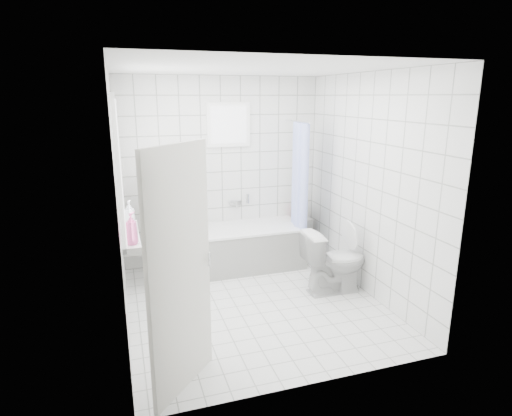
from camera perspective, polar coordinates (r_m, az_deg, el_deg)
name	(u,v)px	position (r m, az deg, el deg)	size (l,w,h in m)	color
ground	(254,304)	(5.07, -0.21, -12.66)	(3.00, 3.00, 0.00)	white
ceiling	(254,68)	(4.51, -0.24, 18.15)	(3.00, 3.00, 0.00)	white
wall_back	(222,172)	(6.04, -4.56, 4.84)	(2.80, 0.02, 2.60)	white
wall_front	(314,236)	(3.27, 7.79, -3.76)	(2.80, 0.02, 2.60)	white
wall_left	(119,204)	(4.41, -17.83, 0.50)	(0.02, 3.00, 2.60)	white
wall_right	(368,186)	(5.20, 14.65, 2.82)	(0.02, 3.00, 2.60)	white
window_left	(121,169)	(4.65, -17.60, 4.99)	(0.01, 0.90, 1.40)	white
window_back	(229,125)	(5.94, -3.63, 11.01)	(0.50, 0.01, 0.50)	white
window_sill	(130,236)	(4.82, -16.39, -3.66)	(0.18, 1.02, 0.08)	white
door	(180,273)	(3.40, -10.06, -8.55)	(0.04, 0.80, 2.00)	silver
bathtub	(235,248)	(5.96, -2.80, -5.31)	(1.87, 0.77, 0.58)	white
partition_wall	(160,223)	(5.61, -12.62, -2.02)	(0.15, 0.85, 1.50)	white
tiled_ledge	(297,236)	(6.52, 5.54, -3.73)	(0.40, 0.24, 0.55)	white
toilet	(335,261)	(5.30, 10.43, -6.98)	(0.44, 0.77, 0.78)	silver
curtain_rod	(297,121)	(5.87, 5.47, 11.43)	(0.02, 0.02, 0.80)	silver
shower_curtain	(299,189)	(5.87, 5.76, 2.55)	(0.14, 0.48, 1.78)	#5166F0
tub_faucet	(235,203)	(6.13, -2.78, 0.73)	(0.18, 0.06, 0.06)	silver
sill_bottles	(131,223)	(4.69, -16.39, -1.93)	(0.19, 0.78, 0.32)	white
ledge_bottles	(299,212)	(6.38, 5.71, -0.52)	(0.18, 0.18, 0.25)	#19991B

